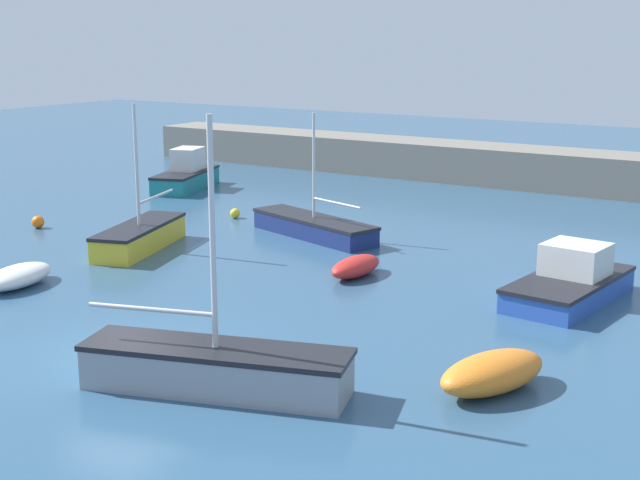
# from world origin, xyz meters

# --- Properties ---
(ground_plane) EXTENTS (120.00, 120.00, 0.20)m
(ground_plane) POSITION_xyz_m (0.00, 0.00, -0.10)
(ground_plane) COLOR #2D5170
(harbor_breakwater) EXTENTS (45.66, 3.28, 1.89)m
(harbor_breakwater) POSITION_xyz_m (0.00, 28.27, 0.95)
(harbor_breakwater) COLOR slate
(harbor_breakwater) RESTS_ON ground_plane
(sailboat_tall_mast) EXTENTS (6.05, 3.21, 5.95)m
(sailboat_tall_mast) POSITION_xyz_m (3.42, -0.58, 0.53)
(sailboat_tall_mast) COLOR gray
(sailboat_tall_mast) RESTS_ON ground_plane
(motorboat_with_cabin) EXTENTS (2.60, 5.09, 1.62)m
(motorboat_with_cabin) POSITION_xyz_m (7.79, 10.15, 0.56)
(motorboat_with_cabin) COLOR #2D56B7
(motorboat_with_cabin) RESTS_ON ground_plane
(cabin_cruiser_white) EXTENTS (3.17, 5.13, 1.99)m
(cabin_cruiser_white) POSITION_xyz_m (-13.95, 18.51, 0.69)
(cabin_cruiser_white) COLOR teal
(cabin_cruiser_white) RESTS_ON ground_plane
(sailboat_short_mast) EXTENTS (5.97, 3.13, 4.68)m
(sailboat_short_mast) POSITION_xyz_m (-2.86, 12.96, 0.40)
(sailboat_short_mast) COLOR navy
(sailboat_short_mast) RESTS_ON ground_plane
(sailboat_twin_hulled) EXTENTS (2.92, 5.34, 5.17)m
(sailboat_twin_hulled) POSITION_xyz_m (-7.00, 7.99, 0.48)
(sailboat_twin_hulled) COLOR yellow
(sailboat_twin_hulled) RESTS_ON ground_plane
(rowboat_blue_near) EXTENTS (1.90, 2.92, 0.63)m
(rowboat_blue_near) POSITION_xyz_m (-6.80, 2.50, 0.31)
(rowboat_blue_near) COLOR white
(rowboat_blue_near) RESTS_ON ground_plane
(fishing_dinghy_green) EXTENTS (1.08, 2.39, 0.64)m
(fishing_dinghy_green) POSITION_xyz_m (1.28, 9.00, 0.32)
(fishing_dinghy_green) COLOR red
(fishing_dinghy_green) RESTS_ON ground_plane
(rowboat_white_midwater) EXTENTS (2.23, 3.15, 0.83)m
(rowboat_white_midwater) POSITION_xyz_m (8.43, 2.63, 0.41)
(rowboat_white_midwater) COLOR orange
(rowboat_white_midwater) RESTS_ON ground_plane
(mooring_buoy_orange) EXTENTS (0.49, 0.49, 0.49)m
(mooring_buoy_orange) POSITION_xyz_m (-12.88, 8.41, 0.25)
(mooring_buoy_orange) COLOR orange
(mooring_buoy_orange) RESTS_ON ground_plane
(mooring_buoy_yellow) EXTENTS (0.41, 0.41, 0.41)m
(mooring_buoy_yellow) POSITION_xyz_m (-7.50, 14.11, 0.21)
(mooring_buoy_yellow) COLOR yellow
(mooring_buoy_yellow) RESTS_ON ground_plane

